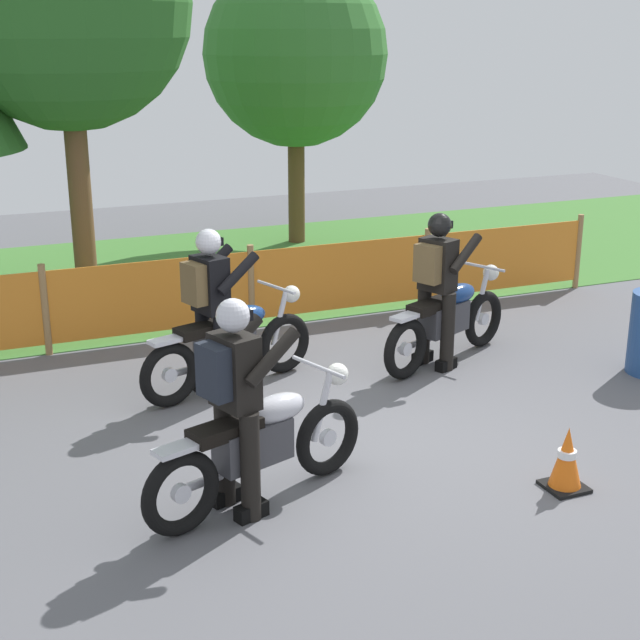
{
  "coord_description": "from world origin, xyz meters",
  "views": [
    {
      "loc": [
        -3.34,
        -6.8,
        3.54
      ],
      "look_at": [
        -0.18,
        0.79,
        0.9
      ],
      "focal_mm": 51.55,
      "sensor_mm": 36.0,
      "label": 1
    }
  ],
  "objects": [
    {
      "name": "motorcycle_lead",
      "position": [
        1.62,
        1.48,
        0.48
      ],
      "size": [
        1.95,
        1.0,
        0.99
      ],
      "rotation": [
        0.0,
        0.0,
        0.41
      ],
      "color": "black",
      "rests_on": "ground"
    },
    {
      "name": "motorcycle_trailing",
      "position": [
        -1.3,
        -0.71,
        0.48
      ],
      "size": [
        2.0,
        0.88,
        0.98
      ],
      "rotation": [
        0.0,
        0.0,
        0.33
      ],
      "color": "black",
      "rests_on": "ground"
    },
    {
      "name": "barrier_fence",
      "position": [
        0.0,
        3.39,
        0.54
      ],
      "size": [
        9.73,
        0.08,
        1.05
      ],
      "color": "#997547",
      "rests_on": "ground"
    },
    {
      "name": "ground",
      "position": [
        0.0,
        0.0,
        -0.01
      ],
      "size": [
        24.0,
        24.0,
        0.02
      ],
      "primitive_type": "cube",
      "color": "#5B5B60"
    },
    {
      "name": "tree_near_left",
      "position": [
        -1.72,
        4.89,
        3.78
      ],
      "size": [
        2.99,
        2.99,
        5.29
      ],
      "color": "brown",
      "rests_on": "ground"
    },
    {
      "name": "tree_near_right",
      "position": [
        2.23,
        7.6,
        3.1
      ],
      "size": [
        2.99,
        2.99,
        4.61
      ],
      "color": "brown",
      "rests_on": "ground"
    },
    {
      "name": "rider_trailing",
      "position": [
        -1.52,
        -0.79,
        0.95
      ],
      "size": [
        0.77,
        0.67,
        1.69
      ],
      "rotation": [
        0.0,
        0.0,
        0.33
      ],
      "color": "black",
      "rests_on": "ground"
    },
    {
      "name": "traffic_cone",
      "position": [
        1.01,
        -1.45,
        0.26
      ],
      "size": [
        0.32,
        0.32,
        0.53
      ],
      "color": "black",
      "rests_on": "ground"
    },
    {
      "name": "motorcycle_third",
      "position": [
        -0.81,
        1.63,
        0.48
      ],
      "size": [
        2.0,
        0.85,
        0.98
      ],
      "rotation": [
        0.0,
        0.0,
        0.31
      ],
      "color": "black",
      "rests_on": "ground"
    },
    {
      "name": "rider_third",
      "position": [
        -1.02,
        1.56,
        0.95
      ],
      "size": [
        0.77,
        0.66,
        1.69
      ],
      "rotation": [
        0.0,
        0.0,
        0.31
      ],
      "color": "black",
      "rests_on": "ground"
    },
    {
      "name": "grass_verge",
      "position": [
        0.0,
        6.19,
        0.01
      ],
      "size": [
        24.0,
        5.6,
        0.01
      ],
      "primitive_type": "cube",
      "color": "#427A33",
      "rests_on": "ground"
    },
    {
      "name": "rider_lead",
      "position": [
        1.41,
        1.39,
        0.95
      ],
      "size": [
        0.78,
        0.69,
        1.69
      ],
      "rotation": [
        0.0,
        0.0,
        0.41
      ],
      "color": "black",
      "rests_on": "ground"
    }
  ]
}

